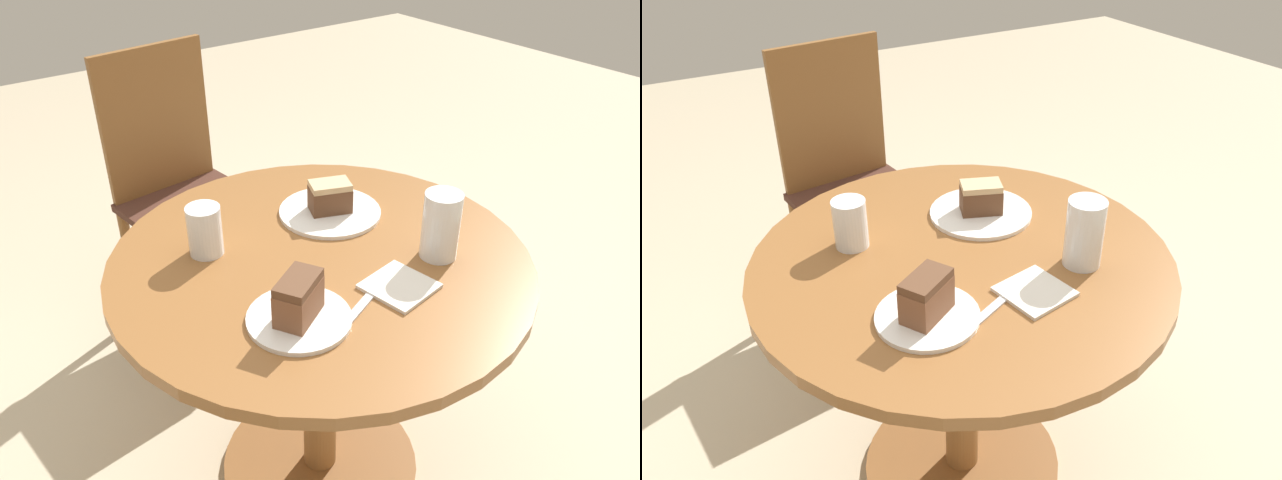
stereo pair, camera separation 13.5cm
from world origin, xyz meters
TOP-DOWN VIEW (x-y plane):
  - ground_plane at (0.00, 0.00)m, footprint 8.00×8.00m
  - table at (0.00, 0.00)m, footprint 0.93×0.93m
  - chair at (0.05, 0.82)m, footprint 0.45×0.46m
  - plate_near at (-0.17, -0.16)m, footprint 0.20×0.20m
  - plate_far at (0.13, 0.13)m, footprint 0.25×0.25m
  - cake_slice_near at (-0.17, -0.16)m, footprint 0.12×0.10m
  - cake_slice_far at (0.13, 0.13)m, footprint 0.11×0.09m
  - glass_lemonade at (0.21, -0.15)m, footprint 0.08×0.08m
  - glass_water at (-0.19, 0.16)m, footprint 0.08×0.08m
  - napkin_stack at (0.06, -0.19)m, footprint 0.15×0.15m
  - fork at (-0.04, -0.19)m, footprint 0.17×0.08m

SIDE VIEW (x-z plane):
  - ground_plane at x=0.00m, z-range 0.00..0.00m
  - chair at x=0.05m, z-range 0.02..0.98m
  - table at x=0.00m, z-range 0.17..0.87m
  - fork at x=-0.04m, z-range 0.70..0.71m
  - napkin_stack at x=0.06m, z-range 0.70..0.71m
  - plate_near at x=-0.17m, z-range 0.70..0.71m
  - plate_far at x=0.13m, z-range 0.70..0.71m
  - cake_slice_far at x=0.13m, z-range 0.71..0.79m
  - glass_water at x=-0.19m, z-range 0.70..0.81m
  - cake_slice_near at x=-0.17m, z-range 0.71..0.80m
  - glass_lemonade at x=0.21m, z-range 0.70..0.85m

